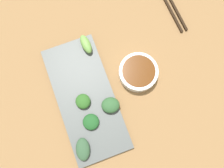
% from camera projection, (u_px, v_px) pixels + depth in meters
% --- Properties ---
extents(tabletop, '(2.10, 2.10, 0.02)m').
position_uv_depth(tabletop, '(103.00, 85.00, 0.78)').
color(tabletop, olive).
rests_on(tabletop, ground).
extents(sauce_bowl, '(0.12, 0.12, 0.04)m').
position_uv_depth(sauce_bowl, '(138.00, 72.00, 0.76)').
color(sauce_bowl, white).
rests_on(sauce_bowl, tabletop).
extents(serving_plate, '(0.18, 0.39, 0.01)m').
position_uv_depth(serving_plate, '(86.00, 98.00, 0.75)').
color(serving_plate, '#4A4F4F').
rests_on(serving_plate, tabletop).
extents(broccoli_leafy_0, '(0.05, 0.05, 0.02)m').
position_uv_depth(broccoli_leafy_0, '(83.00, 101.00, 0.73)').
color(broccoli_leafy_0, '#2A5A20').
rests_on(broccoli_leafy_0, serving_plate).
extents(broccoli_stalk_1, '(0.03, 0.07, 0.03)m').
position_uv_depth(broccoli_stalk_1, '(86.00, 44.00, 0.77)').
color(broccoli_stalk_1, '#6B9E48').
rests_on(broccoli_stalk_1, serving_plate).
extents(broccoli_leafy_2, '(0.06, 0.07, 0.02)m').
position_uv_depth(broccoli_leafy_2, '(83.00, 149.00, 0.70)').
color(broccoli_leafy_2, '#2F4F34').
rests_on(broccoli_leafy_2, serving_plate).
extents(broccoli_leafy_3, '(0.06, 0.06, 0.02)m').
position_uv_depth(broccoli_leafy_3, '(91.00, 122.00, 0.72)').
color(broccoli_leafy_3, '#1D4F21').
rests_on(broccoli_leafy_3, serving_plate).
extents(broccoli_leafy_4, '(0.07, 0.06, 0.03)m').
position_uv_depth(broccoli_leafy_4, '(110.00, 105.00, 0.73)').
color(broccoli_leafy_4, '#2D572F').
rests_on(broccoli_leafy_4, serving_plate).
extents(chopsticks, '(0.04, 0.23, 0.01)m').
position_uv_depth(chopsticks, '(169.00, 3.00, 0.82)').
color(chopsticks, black).
rests_on(chopsticks, tabletop).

